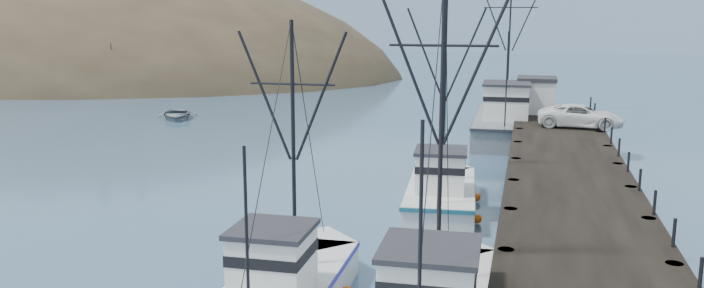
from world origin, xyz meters
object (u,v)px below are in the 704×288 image
trawler_mid (287,286)px  motorboat (177,119)px  work_vessel (506,122)px  pier_shed (536,95)px  pier (566,166)px  pickup_truck (581,116)px  trawler_far (441,192)px

trawler_mid → motorboat: bearing=123.3°
work_vessel → pier_shed: bearing=16.9°
pier → work_vessel: work_vessel is taller
pier → work_vessel: 17.72m
pier → trawler_mid: trawler_mid is taller
work_vessel → pickup_truck: size_ratio=2.79×
trawler_mid → pickup_truck: 30.70m
trawler_mid → pier_shed: (8.12, 35.10, 2.60)m
pier → pier_shed: 18.14m
pier_shed → motorboat: size_ratio=0.60×
pier → trawler_far: bearing=-149.6°
pier → pier_shed: bearing=94.8°
trawler_mid → work_vessel: bearing=80.3°
trawler_far → pier_shed: (4.67, 21.62, 2.60)m
trawler_mid → pier_shed: 36.12m
work_vessel → pier_shed: (2.23, 0.68, 2.19)m
trawler_far → work_vessel: bearing=83.4°
pier → trawler_far: (-6.17, -3.62, -0.87)m
motorboat → trawler_mid: bearing=-82.9°
trawler_mid → trawler_far: trawler_far is taller
trawler_far → pier_shed: trawler_far is taller
pickup_truck → motorboat: 36.31m
trawler_mid → motorboat: trawler_mid is taller
trawler_far → motorboat: bearing=139.8°
pier_shed → motorboat: (-32.28, 1.72, -3.42)m
pier_shed → pickup_truck: size_ratio=0.56×
pier_shed → motorboat: pier_shed is taller
trawler_mid → work_vessel: 34.92m
trawler_far → pickup_truck: size_ratio=1.89×
trawler_far → motorboat: trawler_far is taller
trawler_mid → trawler_far: 13.91m
pier → work_vessel: bearing=102.2°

